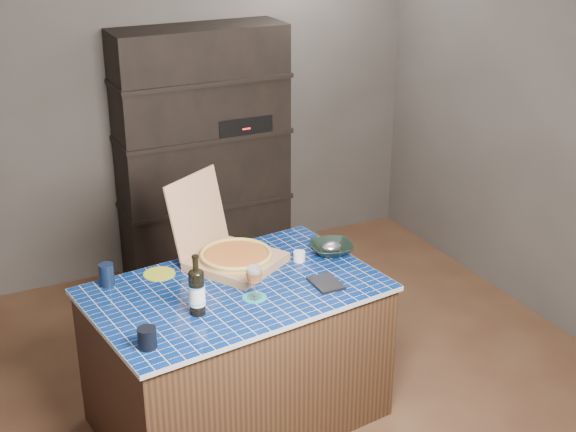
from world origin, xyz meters
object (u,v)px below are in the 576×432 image
mead_bottle (197,291)px  dvd_case (326,283)px  wine_glass (254,275)px  bowl (332,248)px  pizza_box (232,254)px  kitchen_island (237,354)px

mead_bottle → dvd_case: mead_bottle is taller
mead_bottle → dvd_case: (0.69, -0.01, -0.11)m
wine_glass → bowl: (0.59, 0.28, -0.10)m
wine_glass → dvd_case: bearing=-4.3°
pizza_box → mead_bottle: size_ratio=2.13×
pizza_box → wine_glass: size_ratio=3.59×
pizza_box → mead_bottle: 0.54m
kitchen_island → bowl: bearing=4.9°
kitchen_island → dvd_case: dvd_case is taller
pizza_box → dvd_case: size_ratio=3.48×
mead_bottle → bowl: (0.90, 0.30, -0.09)m
mead_bottle → bowl: size_ratio=1.32×
dvd_case → mead_bottle: bearing=179.6°
kitchen_island → pizza_box: bearing=63.3°
pizza_box → bowl: bearing=-43.3°
mead_bottle → dvd_case: size_ratio=1.63×
wine_glass → dvd_case: wine_glass is taller
wine_glass → kitchen_island: bearing=106.7°
mead_bottle → wine_glass: bearing=3.5°
dvd_case → kitchen_island: bearing=158.4°
pizza_box → wine_glass: bearing=-128.1°
pizza_box → bowl: size_ratio=2.81×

